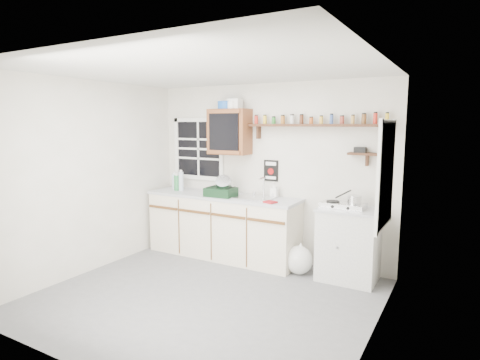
# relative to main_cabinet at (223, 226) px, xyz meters

# --- Properties ---
(room) EXTENTS (3.64, 3.24, 2.54)m
(room) POSITION_rel_main_cabinet_xyz_m (0.58, -1.30, 0.79)
(room) COLOR #5A5A5D
(room) RESTS_ON ground
(main_cabinet) EXTENTS (2.31, 0.63, 0.92)m
(main_cabinet) POSITION_rel_main_cabinet_xyz_m (0.00, 0.00, 0.00)
(main_cabinet) COLOR beige
(main_cabinet) RESTS_ON floor
(right_cabinet) EXTENTS (0.73, 0.57, 0.91)m
(right_cabinet) POSITION_rel_main_cabinet_xyz_m (1.83, 0.03, -0.01)
(right_cabinet) COLOR #B3B3AD
(right_cabinet) RESTS_ON floor
(sink) EXTENTS (0.52, 0.44, 0.29)m
(sink) POSITION_rel_main_cabinet_xyz_m (0.54, 0.01, 0.47)
(sink) COLOR silver
(sink) RESTS_ON main_cabinet
(upper_cabinet) EXTENTS (0.60, 0.32, 0.65)m
(upper_cabinet) POSITION_rel_main_cabinet_xyz_m (0.03, 0.14, 1.36)
(upper_cabinet) COLOR brown
(upper_cabinet) RESTS_ON wall_back
(upper_cabinet_clutter) EXTENTS (0.36, 0.24, 0.14)m
(upper_cabinet_clutter) POSITION_rel_main_cabinet_xyz_m (0.04, 0.14, 1.75)
(upper_cabinet_clutter) COLOR #1A4FA9
(upper_cabinet_clutter) RESTS_ON upper_cabinet
(spice_shelf) EXTENTS (1.91, 0.18, 0.35)m
(spice_shelf) POSITION_rel_main_cabinet_xyz_m (1.31, 0.21, 1.47)
(spice_shelf) COLOR black
(spice_shelf) RESTS_ON wall_back
(secondary_shelf) EXTENTS (0.45, 0.16, 0.24)m
(secondary_shelf) POSITION_rel_main_cabinet_xyz_m (1.94, 0.22, 1.12)
(secondary_shelf) COLOR black
(secondary_shelf) RESTS_ON wall_back
(warning_sign) EXTENTS (0.22, 0.02, 0.30)m
(warning_sign) POSITION_rel_main_cabinet_xyz_m (0.63, 0.29, 0.82)
(warning_sign) COLOR black
(warning_sign) RESTS_ON wall_back
(window_back) EXTENTS (0.93, 0.03, 0.98)m
(window_back) POSITION_rel_main_cabinet_xyz_m (-0.62, 0.29, 1.09)
(window_back) COLOR black
(window_back) RESTS_ON wall_back
(window_right) EXTENTS (0.03, 0.78, 1.08)m
(window_right) POSITION_rel_main_cabinet_xyz_m (2.37, -0.75, 0.99)
(window_right) COLOR black
(window_right) RESTS_ON wall_back
(water_bottles) EXTENTS (0.25, 0.15, 0.32)m
(water_bottles) POSITION_rel_main_cabinet_xyz_m (-0.83, 0.01, 0.59)
(water_bottles) COLOR silver
(water_bottles) RESTS_ON main_cabinet
(dish_rack) EXTENTS (0.42, 0.32, 0.31)m
(dish_rack) POSITION_rel_main_cabinet_xyz_m (0.05, -0.10, 0.56)
(dish_rack) COLOR black
(dish_rack) RESTS_ON main_cabinet
(soap_bottle) EXTENTS (0.10, 0.10, 0.21)m
(soap_bottle) POSITION_rel_main_cabinet_xyz_m (0.73, 0.19, 0.56)
(soap_bottle) COLOR silver
(soap_bottle) RESTS_ON main_cabinet
(rag) EXTENTS (0.18, 0.17, 0.02)m
(rag) POSITION_rel_main_cabinet_xyz_m (0.86, -0.19, 0.47)
(rag) COLOR maroon
(rag) RESTS_ON main_cabinet
(hotplate) EXTENTS (0.54, 0.30, 0.08)m
(hotplate) POSITION_rel_main_cabinet_xyz_m (1.76, 0.01, 0.48)
(hotplate) COLOR silver
(hotplate) RESTS_ON right_cabinet
(saucepan) EXTENTS (0.37, 0.28, 0.17)m
(saucepan) POSITION_rel_main_cabinet_xyz_m (1.88, 0.01, 0.57)
(saucepan) COLOR silver
(saucepan) RESTS_ON hotplate
(trash_bag) EXTENTS (0.39, 0.35, 0.44)m
(trash_bag) POSITION_rel_main_cabinet_xyz_m (1.24, -0.10, -0.27)
(trash_bag) COLOR silver
(trash_bag) RESTS_ON floor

